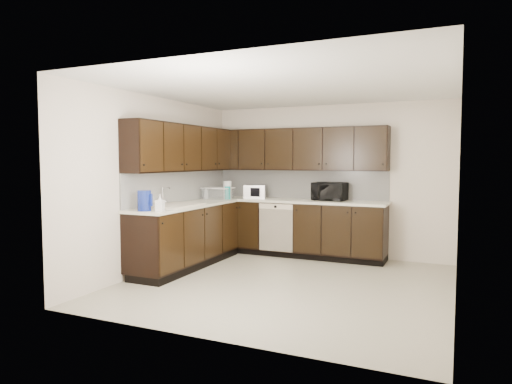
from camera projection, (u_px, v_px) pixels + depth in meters
floor at (286, 284)px, 5.87m from camera, size 4.00×4.00×0.00m
ceiling at (287, 87)px, 5.70m from camera, size 4.00×4.00×0.00m
wall_back at (328, 181)px, 7.60m from camera, size 4.00×0.02×2.50m
wall_left at (157, 184)px, 6.60m from camera, size 0.02×4.00×2.50m
wall_right at (459, 191)px, 4.97m from camera, size 0.02×4.00×2.50m
wall_front at (207, 199)px, 3.96m from camera, size 4.00×0.02×2.50m
lower_cabinets at (251, 234)px, 7.26m from camera, size 3.00×2.80×0.90m
countertop at (251, 203)px, 7.22m from camera, size 3.03×2.83×0.04m
backsplash at (245, 185)px, 7.48m from camera, size 3.00×2.80×0.48m
upper_cabinets at (248, 149)px, 7.29m from camera, size 3.00×2.80×0.70m
dishwasher at (276, 225)px, 7.40m from camera, size 0.58×0.04×0.78m
sink at (175, 210)px, 6.48m from camera, size 0.54×0.82×0.42m
microwave at (330, 191)px, 7.36m from camera, size 0.54×0.38×0.29m
soap_bottle_a at (160, 203)px, 5.81m from camera, size 0.12×0.12×0.21m
soap_bottle_b at (206, 193)px, 7.62m from camera, size 0.08×0.08×0.21m
toaster_oven at (255, 192)px, 7.81m from camera, size 0.42×0.36×0.23m
storage_bin at (218, 193)px, 7.71m from camera, size 0.53×0.44×0.18m
blue_pitcher at (144, 201)px, 5.84m from camera, size 0.23×0.23×0.26m
teal_tumbler at (228, 193)px, 7.58m from camera, size 0.10×0.10×0.21m
paper_towel_roll at (227, 190)px, 7.66m from camera, size 0.15×0.15×0.30m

